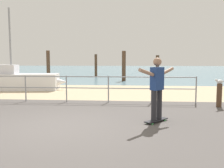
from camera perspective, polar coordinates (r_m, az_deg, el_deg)
name	(u,v)px	position (r m, az deg, el deg)	size (l,w,h in m)	color
ground_plane	(38,140)	(5.53, -16.61, -12.32)	(24.00, 10.00, 0.04)	#514C49
beach_strip	(95,91)	(13.14, -3.84, -1.72)	(24.00, 6.00, 0.04)	tan
sea_surface	(121,70)	(40.97, 2.03, 3.28)	(72.00, 50.00, 0.04)	slate
railing_fence	(25,84)	(10.44, -19.27, -0.07)	(13.32, 0.05, 1.05)	gray
sailboat	(20,81)	(14.54, -20.36, 0.69)	(5.05, 1.96, 4.44)	silver
skateboard	(156,120)	(6.79, 10.15, -8.21)	(0.68, 0.73, 0.08)	black
skateboarder	(157,85)	(6.62, 10.29, -0.21)	(1.03, 1.14, 1.65)	#26262B
bollard_short	(219,96)	(9.47, 23.42, -2.47)	(0.18, 0.18, 0.85)	#513826
seagull	(220,81)	(9.40, 23.48, 0.54)	(0.42, 0.33, 0.18)	white
groyne_post_0	(48,66)	(20.16, -14.44, 4.07)	(0.28, 0.28, 2.38)	#513826
groyne_post_1	(96,65)	(24.78, -3.73, 4.29)	(0.26, 0.26, 2.21)	#513826
groyne_post_2	(124,66)	(19.41, 2.73, 4.14)	(0.30, 0.30, 2.35)	#513826
groyne_post_3	(157,67)	(23.31, 10.38, 3.97)	(0.31, 0.31, 2.08)	#513826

